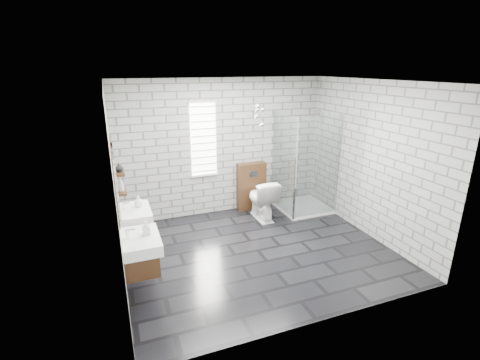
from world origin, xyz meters
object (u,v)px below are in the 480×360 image
cistern_panel (251,186)px  shower_enclosure (302,188)px  vanity_left (138,244)px  toilet (262,199)px  vanity_right (132,215)px

cistern_panel → shower_enclosure: bearing=-29.4°
shower_enclosure → cistern_panel: bearing=150.6°
vanity_left → shower_enclosure: (3.41, 1.69, -0.25)m
cistern_panel → shower_enclosure: (0.92, -0.52, 0.00)m
vanity_left → toilet: size_ratio=1.94×
toilet → vanity_right: bearing=16.1°
vanity_left → cistern_panel: vanity_left is taller
cistern_panel → toilet: 0.54m
vanity_right → cistern_panel: bearing=27.0°
cistern_panel → vanity_right: bearing=-153.0°
vanity_left → cistern_panel: (2.49, 2.21, -0.26)m
vanity_left → toilet: (2.49, 1.68, -0.35)m
vanity_left → shower_enclosure: bearing=26.4°
vanity_right → cistern_panel: size_ratio=1.57×
toilet → vanity_left: bearing=33.6°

